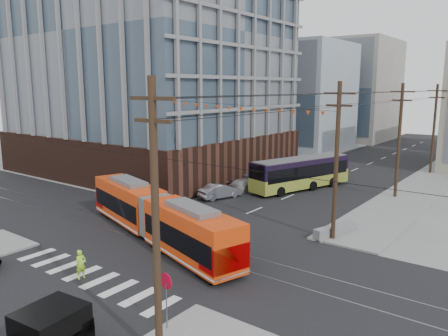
% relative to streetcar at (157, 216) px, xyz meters
% --- Properties ---
extents(ground, '(160.00, 160.00, 0.00)m').
position_rel_streetcar_xyz_m(ground, '(1.45, -3.66, -1.71)').
color(ground, slate).
extents(office_building, '(30.00, 25.00, 28.60)m').
position_rel_streetcar_xyz_m(office_building, '(-20.55, 19.34, 12.59)').
color(office_building, '#381E16').
rests_on(office_building, ground).
extents(bg_bldg_nw_near, '(18.00, 16.00, 18.00)m').
position_rel_streetcar_xyz_m(bg_bldg_nw_near, '(-15.55, 48.34, 7.29)').
color(bg_bldg_nw_near, '#8C99A5').
rests_on(bg_bldg_nw_near, ground).
extents(bg_bldg_nw_far, '(16.00, 18.00, 20.00)m').
position_rel_streetcar_xyz_m(bg_bldg_nw_far, '(-12.55, 68.34, 8.29)').
color(bg_bldg_nw_far, gray).
rests_on(bg_bldg_nw_far, ground).
extents(utility_pole_near, '(0.30, 0.30, 11.00)m').
position_rel_streetcar_xyz_m(utility_pole_near, '(9.95, -9.66, 3.79)').
color(utility_pole_near, black).
rests_on(utility_pole_near, ground).
extents(streetcar, '(17.67, 7.72, 3.42)m').
position_rel_streetcar_xyz_m(streetcar, '(0.00, 0.00, 0.00)').
color(streetcar, red).
rests_on(streetcar, ground).
extents(city_bus, '(6.13, 12.35, 3.43)m').
position_rel_streetcar_xyz_m(city_bus, '(0.83, 20.22, 0.01)').
color(city_bus, black).
rests_on(city_bus, ground).
extents(parked_car_silver, '(2.79, 4.62, 1.44)m').
position_rel_streetcar_xyz_m(parked_car_silver, '(-3.59, 11.99, -0.99)').
color(parked_car_silver, '#9EA1AF').
rests_on(parked_car_silver, ground).
extents(parked_car_white, '(1.86, 4.42, 1.27)m').
position_rel_streetcar_xyz_m(parked_car_white, '(-3.54, 16.11, -1.07)').
color(parked_car_white, '#B2B2B2').
rests_on(parked_car_white, ground).
extents(parked_car_grey, '(2.43, 5.14, 1.42)m').
position_rel_streetcar_xyz_m(parked_car_grey, '(-4.50, 21.04, -1.00)').
color(parked_car_grey, slate).
rests_on(parked_car_grey, ground).
extents(pedestrian, '(0.45, 0.64, 1.66)m').
position_rel_streetcar_xyz_m(pedestrian, '(1.15, -7.06, -0.88)').
color(pedestrian, '#A7F82C').
rests_on(pedestrian, ground).
extents(stop_sign, '(0.84, 0.84, 2.55)m').
position_rel_streetcar_xyz_m(stop_sign, '(8.82, -8.07, -0.43)').
color(stop_sign, '#A80822').
rests_on(stop_sign, ground).
extents(jersey_barrier, '(2.07, 4.20, 0.82)m').
position_rel_streetcar_xyz_m(jersey_barrier, '(9.75, 8.30, -1.30)').
color(jersey_barrier, gray).
rests_on(jersey_barrier, ground).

